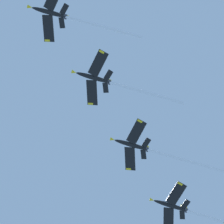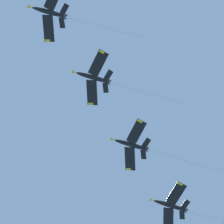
# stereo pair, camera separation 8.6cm
# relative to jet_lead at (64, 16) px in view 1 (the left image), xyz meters

# --- Properties ---
(jet_lead) EXTENTS (32.39, 26.17, 10.57)m
(jet_lead) POSITION_rel_jet_lead_xyz_m (0.00, 0.00, 0.00)
(jet_lead) COLOR black
(jet_second) EXTENTS (32.12, 26.10, 10.16)m
(jet_second) POSITION_rel_jet_lead_xyz_m (26.04, 3.48, -4.39)
(jet_second) COLOR black
(jet_third) EXTENTS (37.06, 30.31, 12.15)m
(jet_third) POSITION_rel_jet_lead_xyz_m (53.62, 8.26, -9.51)
(jet_third) COLOR black
(jet_fourth) EXTENTS (34.32, 27.65, 10.01)m
(jet_fourth) POSITION_rel_jet_lead_xyz_m (77.57, 13.92, -13.72)
(jet_fourth) COLOR black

